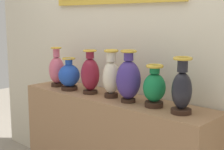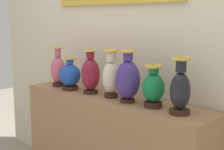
{
  "view_description": "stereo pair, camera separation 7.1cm",
  "coord_description": "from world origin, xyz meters",
  "px_view_note": "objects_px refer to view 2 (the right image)",
  "views": [
    {
      "loc": [
        1.84,
        -1.97,
        1.58
      ],
      "look_at": [
        0.0,
        0.0,
        1.12
      ],
      "focal_mm": 54.39,
      "sensor_mm": 36.0,
      "label": 1
    },
    {
      "loc": [
        1.89,
        -1.92,
        1.58
      ],
      "look_at": [
        0.0,
        0.0,
        1.12
      ],
      "focal_mm": 54.39,
      "sensor_mm": 36.0,
      "label": 2
    }
  ],
  "objects_px": {
    "vase_ivory": "(111,76)",
    "vase_onyx": "(180,89)",
    "vase_rose": "(58,69)",
    "vase_indigo": "(128,79)",
    "vase_sapphire": "(70,76)",
    "vase_burgundy": "(91,74)",
    "vase_emerald": "(153,88)"
  },
  "relations": [
    {
      "from": "vase_indigo",
      "to": "vase_onyx",
      "type": "height_order",
      "value": "vase_indigo"
    },
    {
      "from": "vase_onyx",
      "to": "vase_burgundy",
      "type": "bearing_deg",
      "value": -179.93
    },
    {
      "from": "vase_sapphire",
      "to": "vase_burgundy",
      "type": "distance_m",
      "value": 0.25
    },
    {
      "from": "vase_sapphire",
      "to": "vase_onyx",
      "type": "distance_m",
      "value": 1.13
    },
    {
      "from": "vase_ivory",
      "to": "vase_onyx",
      "type": "height_order",
      "value": "vase_ivory"
    },
    {
      "from": "vase_indigo",
      "to": "vase_onyx",
      "type": "bearing_deg",
      "value": 0.94
    },
    {
      "from": "vase_rose",
      "to": "vase_emerald",
      "type": "distance_m",
      "value": 1.1
    },
    {
      "from": "vase_rose",
      "to": "vase_indigo",
      "type": "distance_m",
      "value": 0.87
    },
    {
      "from": "vase_rose",
      "to": "vase_indigo",
      "type": "xyz_separation_m",
      "value": [
        0.87,
        -0.0,
        0.02
      ]
    },
    {
      "from": "vase_indigo",
      "to": "vase_rose",
      "type": "bearing_deg",
      "value": 179.88
    },
    {
      "from": "vase_emerald",
      "to": "vase_burgundy",
      "type": "bearing_deg",
      "value": -178.57
    },
    {
      "from": "vase_rose",
      "to": "vase_sapphire",
      "type": "distance_m",
      "value": 0.21
    },
    {
      "from": "vase_sapphire",
      "to": "vase_indigo",
      "type": "bearing_deg",
      "value": 1.93
    },
    {
      "from": "vase_ivory",
      "to": "vase_emerald",
      "type": "xyz_separation_m",
      "value": [
        0.43,
        -0.0,
        -0.03
      ]
    },
    {
      "from": "vase_ivory",
      "to": "vase_onyx",
      "type": "bearing_deg",
      "value": -1.56
    },
    {
      "from": "vase_onyx",
      "to": "vase_emerald",
      "type": "bearing_deg",
      "value": 176.33
    },
    {
      "from": "vase_sapphire",
      "to": "vase_onyx",
      "type": "bearing_deg",
      "value": 1.53
    },
    {
      "from": "vase_emerald",
      "to": "vase_ivory",
      "type": "bearing_deg",
      "value": 179.6
    },
    {
      "from": "vase_burgundy",
      "to": "vase_sapphire",
      "type": "bearing_deg",
      "value": -173.16
    },
    {
      "from": "vase_burgundy",
      "to": "vase_onyx",
      "type": "height_order",
      "value": "vase_onyx"
    },
    {
      "from": "vase_sapphire",
      "to": "vase_ivory",
      "type": "bearing_deg",
      "value": 5.89
    },
    {
      "from": "vase_rose",
      "to": "vase_emerald",
      "type": "bearing_deg",
      "value": 1.09
    },
    {
      "from": "vase_ivory",
      "to": "vase_onyx",
      "type": "xyz_separation_m",
      "value": [
        0.66,
        -0.02,
        -0.01
      ]
    },
    {
      "from": "vase_sapphire",
      "to": "vase_ivory",
      "type": "distance_m",
      "value": 0.47
    },
    {
      "from": "vase_emerald",
      "to": "vase_indigo",
      "type": "bearing_deg",
      "value": -174.24
    },
    {
      "from": "vase_rose",
      "to": "vase_sapphire",
      "type": "relative_size",
      "value": 1.27
    },
    {
      "from": "vase_emerald",
      "to": "vase_sapphire",
      "type": "bearing_deg",
      "value": -177.1
    },
    {
      "from": "vase_ivory",
      "to": "vase_emerald",
      "type": "relative_size",
      "value": 1.25
    },
    {
      "from": "vase_burgundy",
      "to": "vase_emerald",
      "type": "bearing_deg",
      "value": 1.43
    },
    {
      "from": "vase_ivory",
      "to": "vase_rose",
      "type": "bearing_deg",
      "value": -177.97
    },
    {
      "from": "vase_rose",
      "to": "vase_ivory",
      "type": "relative_size",
      "value": 0.95
    },
    {
      "from": "vase_burgundy",
      "to": "vase_indigo",
      "type": "distance_m",
      "value": 0.43
    }
  ]
}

